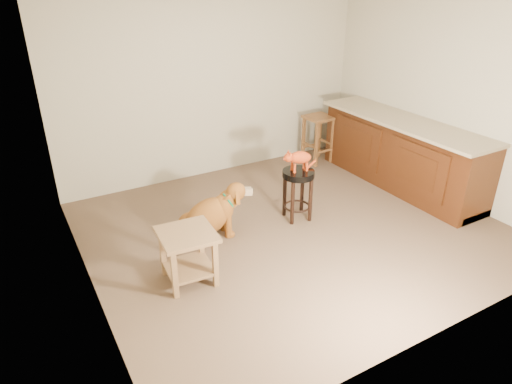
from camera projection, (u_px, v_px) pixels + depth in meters
floor at (293, 229)px, 5.29m from camera, size 4.50×4.00×0.01m
room_shell at (299, 84)px, 4.56m from camera, size 4.54×4.04×2.62m
cabinet_run at (401, 155)px, 6.21m from camera, size 0.70×2.56×0.94m
padded_stool at (298, 185)px, 5.34m from camera, size 0.38×0.38×0.62m
wood_stool at (318, 138)px, 7.01m from camera, size 0.41×0.41×0.73m
side_table at (188, 249)px, 4.27m from camera, size 0.54×0.54×0.53m
golden_retriever at (208, 218)px, 5.03m from camera, size 1.02×0.54×0.65m
tabby_kitten at (298, 158)px, 5.19m from camera, size 0.47×0.18×0.29m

